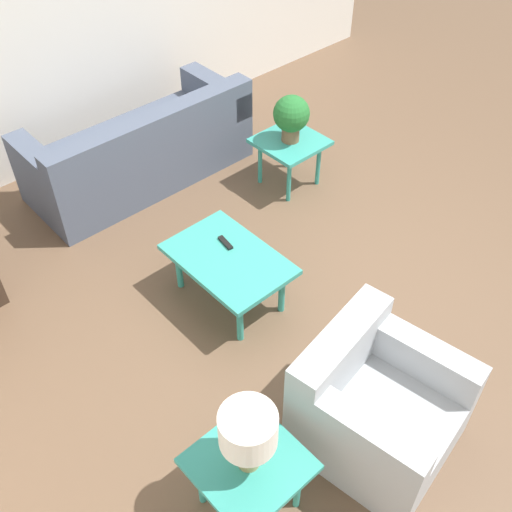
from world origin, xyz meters
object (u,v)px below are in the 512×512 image
at_px(sofa, 142,151).
at_px(armchair, 374,406).
at_px(coffee_table, 228,262).
at_px(side_table_plant, 290,146).
at_px(side_table_lamp, 249,468).
at_px(potted_plant, 291,116).
at_px(table_lamp, 248,433).

height_order(sofa, armchair, sofa).
bearing_deg(coffee_table, side_table_plant, -61.31).
distance_m(sofa, side_table_plant, 1.39).
xyz_separation_m(sofa, armchair, (-3.25, 0.54, 0.01)).
relative_size(sofa, coffee_table, 2.27).
bearing_deg(side_table_plant, armchair, 146.17).
height_order(side_table_lamp, potted_plant, potted_plant).
distance_m(side_table_plant, side_table_lamp, 3.15).
relative_size(coffee_table, side_table_plant, 1.63).
xyz_separation_m(potted_plant, table_lamp, (-2.08, 2.37, 0.05)).
bearing_deg(coffee_table, sofa, -13.31).
bearing_deg(potted_plant, coffee_table, 118.69).
bearing_deg(side_table_plant, side_table_lamp, 131.28).
xyz_separation_m(armchair, coffee_table, (1.50, -0.12, 0.06)).
xyz_separation_m(armchair, potted_plant, (2.26, -1.51, 0.41)).
height_order(armchair, side_table_lamp, armchair).
distance_m(sofa, side_table_lamp, 3.37).
height_order(sofa, table_lamp, table_lamp).
bearing_deg(side_table_lamp, side_table_plant, -48.72).
bearing_deg(coffee_table, potted_plant, -61.31).
relative_size(coffee_table, table_lamp, 2.09).
relative_size(side_table_plant, side_table_lamp, 1.00).
relative_size(sofa, side_table_lamp, 3.70).
relative_size(armchair, potted_plant, 2.24).
distance_m(side_table_plant, table_lamp, 3.17).
bearing_deg(side_table_plant, table_lamp, 131.28).
bearing_deg(table_lamp, coffee_table, -36.52).
bearing_deg(potted_plant, side_table_lamp, 131.28).
xyz_separation_m(sofa, coffee_table, (-1.75, 0.41, 0.07)).
relative_size(armchair, coffee_table, 1.05).
xyz_separation_m(sofa, side_table_lamp, (-3.07, 1.39, 0.10)).
relative_size(sofa, potted_plant, 4.84).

